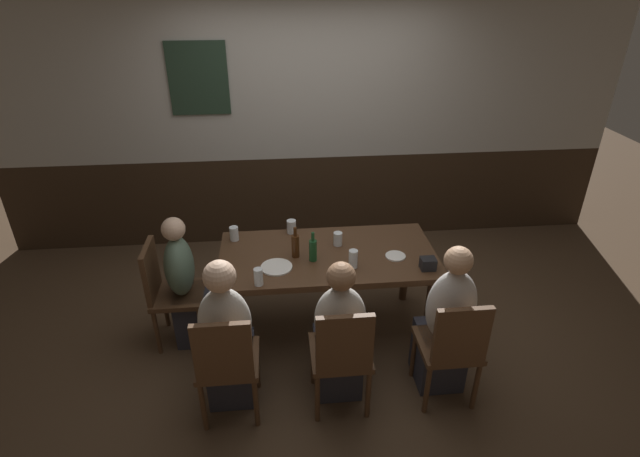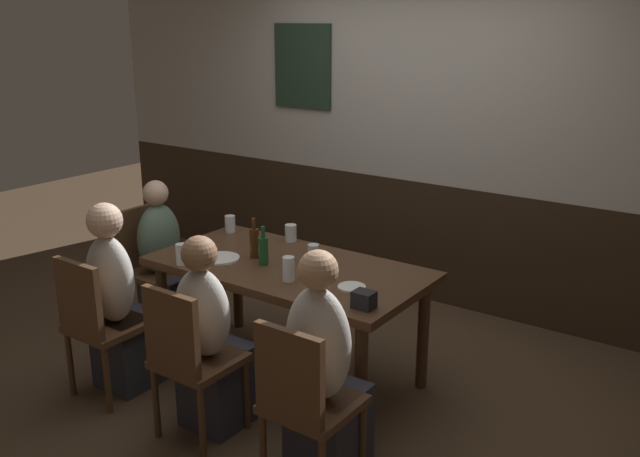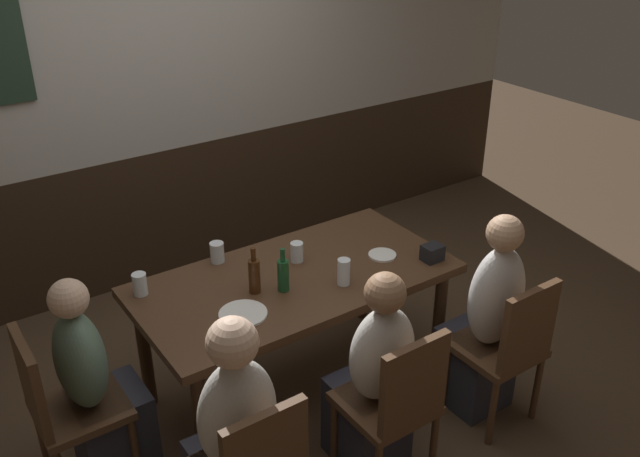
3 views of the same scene
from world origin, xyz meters
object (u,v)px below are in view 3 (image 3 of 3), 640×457
at_px(person_head_west, 99,396).
at_px(condiment_caddy, 432,253).
at_px(highball_clear, 217,254).
at_px(beer_bottle_green, 283,274).
at_px(chair_mid_near, 396,401).
at_px(beer_bottle_brown, 254,275).
at_px(person_mid_near, 374,387).
at_px(pint_glass_pale, 297,253).
at_px(chair_head_west, 62,404).
at_px(person_left_near, 235,448).
at_px(chair_right_near, 508,345).
at_px(person_right_near, 485,329).
at_px(tumbler_water, 140,285).
at_px(beer_glass_half, 344,273).
at_px(plate_white_small, 382,255).
at_px(pint_glass_amber, 240,335).
at_px(plate_white_large, 243,314).
at_px(dining_table, 295,289).

bearing_deg(person_head_west, condiment_caddy, -8.98).
height_order(highball_clear, beer_bottle_green, beer_bottle_green).
bearing_deg(chair_mid_near, beer_bottle_brown, 106.81).
relative_size(person_mid_near, pint_glass_pale, 9.99).
bearing_deg(person_head_west, chair_head_west, 180.00).
height_order(person_left_near, condiment_caddy, person_left_near).
bearing_deg(chair_mid_near, beer_bottle_green, 99.12).
xyz_separation_m(chair_right_near, person_left_near, (-1.48, 0.16, 0.00)).
relative_size(person_right_near, tumbler_water, 10.13).
relative_size(chair_right_near, condiment_caddy, 8.00).
distance_m(person_mid_near, beer_glass_half, 0.60).
bearing_deg(person_left_near, chair_right_near, -6.20).
distance_m(chair_head_west, plate_white_small, 1.79).
bearing_deg(highball_clear, plate_white_small, -30.75).
bearing_deg(highball_clear, pint_glass_amber, -109.72).
distance_m(chair_right_near, person_left_near, 1.49).
bearing_deg(person_head_west, person_left_near, -62.77).
distance_m(chair_head_west, beer_bottle_green, 1.19).
bearing_deg(condiment_caddy, pint_glass_pale, 146.23).
bearing_deg(plate_white_small, beer_bottle_green, 178.90).
bearing_deg(person_left_near, plate_white_large, 56.92).
bearing_deg(dining_table, chair_head_west, 180.00).
xyz_separation_m(beer_glass_half, beer_bottle_brown, (-0.42, 0.19, 0.04)).
distance_m(highball_clear, beer_bottle_brown, 0.39).
bearing_deg(plate_white_small, beer_glass_half, -162.10).
xyz_separation_m(chair_head_west, pint_glass_amber, (0.73, -0.37, 0.30)).
xyz_separation_m(pint_glass_pale, condiment_caddy, (0.62, -0.41, -0.00)).
bearing_deg(dining_table, tumbler_water, 158.39).
distance_m(chair_right_near, plate_white_small, 0.82).
xyz_separation_m(dining_table, beer_bottle_brown, (-0.25, -0.02, 0.18)).
bearing_deg(highball_clear, person_right_near, -46.31).
height_order(pint_glass_pale, plate_white_large, pint_glass_pale).
distance_m(beer_glass_half, pint_glass_pale, 0.34).
bearing_deg(person_left_near, beer_glass_half, 27.69).
bearing_deg(tumbler_water, pint_glass_pale, -11.21).
relative_size(dining_table, person_left_near, 1.44).
relative_size(chair_head_west, plate_white_small, 5.66).
xyz_separation_m(person_left_near, highball_clear, (0.48, 1.05, 0.29)).
relative_size(person_mid_near, person_head_west, 1.00).
bearing_deg(plate_white_small, chair_head_west, 176.91).
bearing_deg(pint_glass_amber, chair_head_west, 153.29).
relative_size(beer_glass_half, condiment_caddy, 1.29).
bearing_deg(person_mid_near, pint_glass_amber, 149.18).
distance_m(tumbler_water, plate_white_small, 1.31).
distance_m(chair_right_near, pint_glass_amber, 1.39).
distance_m(chair_head_west, condiment_caddy, 2.01).
bearing_deg(person_mid_near, pint_glass_pale, 83.31).
height_order(person_head_west, beer_bottle_brown, person_head_west).
bearing_deg(condiment_caddy, chair_mid_near, -141.76).
height_order(chair_mid_near, beer_bottle_green, beer_bottle_green).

